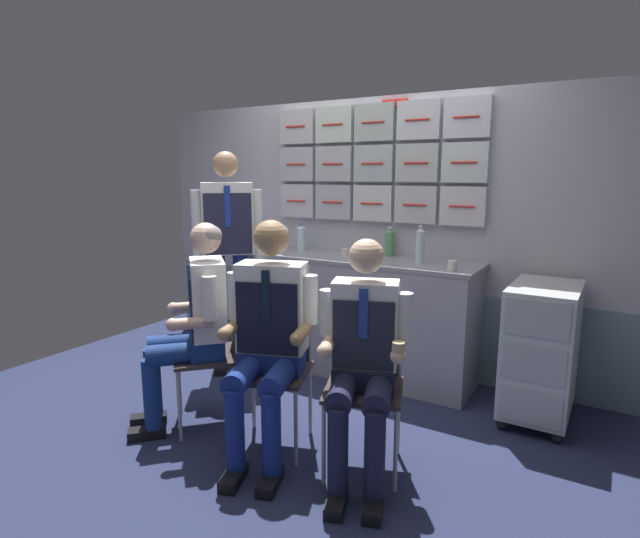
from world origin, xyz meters
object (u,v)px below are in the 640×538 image
(crew_member_left, at_px, (195,316))
(crew_member_standing, at_px, (228,242))
(folding_chair_right, at_px, (277,353))
(crew_member_by_counter, at_px, (363,351))
(folding_chair_left, at_px, (222,341))
(service_trolley, at_px, (541,348))
(crew_member_right, at_px, (268,327))
(water_bottle_short, at_px, (301,238))
(coffee_cup_white, at_px, (452,265))
(folding_chair_by_counter, at_px, (366,367))

(crew_member_left, xyz_separation_m, crew_member_standing, (-0.43, 0.82, 0.33))
(folding_chair_right, height_order, crew_member_by_counter, crew_member_by_counter)
(folding_chair_left, bearing_deg, folding_chair_right, 1.35)
(folding_chair_left, height_order, crew_member_left, crew_member_left)
(crew_member_left, distance_m, crew_member_standing, 0.99)
(service_trolley, xyz_separation_m, folding_chair_left, (-1.71, -1.07, 0.06))
(crew_member_right, bearing_deg, crew_member_standing, 140.04)
(water_bottle_short, xyz_separation_m, coffee_cup_white, (1.36, -0.24, -0.07))
(crew_member_right, height_order, folding_chair_by_counter, crew_member_right)
(folding_chair_left, bearing_deg, water_bottle_short, 100.33)
(crew_member_right, bearing_deg, crew_member_by_counter, 5.44)
(folding_chair_left, relative_size, crew_member_right, 0.65)
(crew_member_right, bearing_deg, folding_chair_right, 109.57)
(service_trolley, relative_size, crew_member_standing, 0.51)
(crew_member_left, height_order, folding_chair_by_counter, crew_member_left)
(folding_chair_right, bearing_deg, coffee_cup_white, 54.79)
(folding_chair_left, distance_m, folding_chair_by_counter, 0.96)
(crew_member_standing, bearing_deg, water_bottle_short, 60.28)
(crew_member_left, distance_m, crew_member_right, 0.58)
(folding_chair_right, xyz_separation_m, water_bottle_short, (-0.64, 1.25, 0.50))
(crew_member_left, xyz_separation_m, coffee_cup_white, (1.24, 1.14, 0.26))
(service_trolley, relative_size, coffee_cup_white, 12.87)
(crew_member_right, height_order, crew_member_by_counter, crew_member_right)
(crew_member_right, bearing_deg, folding_chair_left, 163.29)
(crew_member_right, distance_m, crew_member_standing, 1.35)
(folding_chair_right, distance_m, crew_member_by_counter, 0.63)
(folding_chair_by_counter, distance_m, coffee_cup_white, 1.06)
(folding_chair_by_counter, bearing_deg, crew_member_left, -170.27)
(crew_member_by_counter, bearing_deg, water_bottle_short, 132.77)
(service_trolley, distance_m, folding_chair_left, 2.02)
(service_trolley, height_order, folding_chair_left, service_trolley)
(folding_chair_right, height_order, crew_member_standing, crew_member_standing)
(folding_chair_right, distance_m, crew_member_right, 0.26)
(folding_chair_left, bearing_deg, crew_member_standing, 127.68)
(crew_member_left, xyz_separation_m, folding_chair_by_counter, (1.07, 0.18, -0.17))
(crew_member_left, bearing_deg, folding_chair_right, 13.58)
(crew_member_right, distance_m, crew_member_by_counter, 0.56)
(crew_member_standing, distance_m, coffee_cup_white, 1.70)
(folding_chair_left, height_order, water_bottle_short, water_bottle_short)
(folding_chair_by_counter, height_order, crew_member_by_counter, crew_member_by_counter)
(folding_chair_left, distance_m, crew_member_standing, 1.03)
(crew_member_by_counter, distance_m, water_bottle_short, 1.87)
(folding_chair_by_counter, distance_m, crew_member_by_counter, 0.22)
(crew_member_left, distance_m, crew_member_by_counter, 1.13)
(crew_member_left, bearing_deg, coffee_cup_white, 42.65)
(folding_chair_left, distance_m, crew_member_by_counter, 1.03)
(water_bottle_short, bearing_deg, crew_member_standing, -119.72)
(crew_member_left, relative_size, crew_member_standing, 0.74)
(crew_member_right, bearing_deg, water_bottle_short, 116.36)
(crew_member_right, bearing_deg, folding_chair_by_counter, 22.62)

